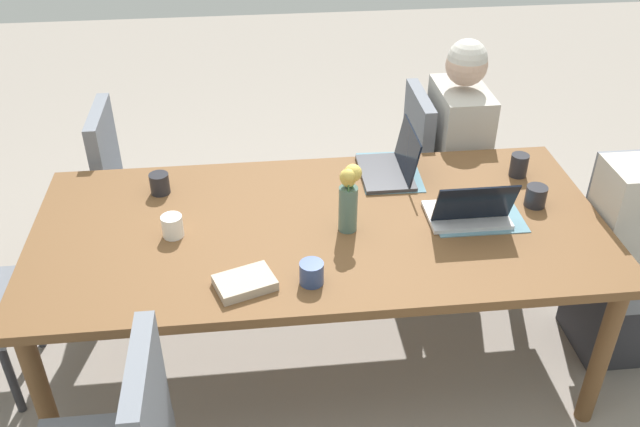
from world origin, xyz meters
TOP-DOWN VIEW (x-y plane):
  - ground_plane at (0.00, 0.00)m, footprint 10.00×10.00m
  - dining_table at (0.00, 0.00)m, footprint 2.26×1.05m
  - chair_head_left_left_near at (-1.40, -0.04)m, footprint 0.44×0.44m
  - person_head_left_left_near at (-1.34, 0.04)m, footprint 0.40×0.36m
  - chair_near_left_mid at (-0.71, -0.83)m, footprint 0.44×0.44m
  - person_near_left_mid at (-0.78, -0.77)m, footprint 0.36×0.40m
  - chair_near_right_mid at (0.85, -0.81)m, footprint 0.44×0.44m
  - flower_vase at (-0.11, 0.05)m, footprint 0.09×0.09m
  - placemat_head_left_left_near at (-0.63, 0.02)m, footprint 0.36×0.26m
  - placemat_near_left_mid at (-0.35, -0.37)m, footprint 0.27×0.37m
  - laptop_near_left_mid at (-0.36, -0.35)m, footprint 0.22×0.32m
  - laptop_head_left_left_near at (-0.59, 0.04)m, footprint 0.32×0.22m
  - coffee_mug_near_left at (0.65, -0.31)m, footprint 0.08×0.08m
  - coffee_mug_near_right at (-0.91, -0.28)m, footprint 0.08×0.08m
  - coffee_mug_centre_left at (-0.89, -0.04)m, footprint 0.09×0.09m
  - coffee_mug_centre_right at (0.57, 0.02)m, footprint 0.08×0.08m
  - coffee_mug_far_left at (0.07, 0.36)m, footprint 0.09×0.09m
  - book_red_cover at (0.30, 0.35)m, footprint 0.24×0.20m

SIDE VIEW (x-z plane):
  - ground_plane at x=0.00m, z-range 0.00..0.00m
  - chair_head_left_left_near at x=-1.40m, z-range 0.05..0.95m
  - chair_near_left_mid at x=-0.71m, z-range 0.05..0.95m
  - chair_near_right_mid at x=0.85m, z-range 0.05..0.95m
  - person_head_left_left_near at x=-1.34m, z-range -0.07..1.12m
  - person_near_left_mid at x=-0.78m, z-range -0.07..1.12m
  - dining_table at x=0.00m, z-range 0.31..1.05m
  - placemat_head_left_left_near at x=-0.63m, z-range 0.74..0.75m
  - placemat_near_left_mid at x=-0.35m, z-range 0.74..0.75m
  - book_red_cover at x=0.30m, z-range 0.74..0.78m
  - coffee_mug_far_left at x=0.07m, z-range 0.74..0.83m
  - laptop_head_left_left_near at x=-0.59m, z-range 0.69..0.89m
  - coffee_mug_centre_left at x=-0.89m, z-range 0.74..0.83m
  - coffee_mug_centre_right at x=0.57m, z-range 0.74..0.83m
  - coffee_mug_near_left at x=0.65m, z-range 0.74..0.83m
  - laptop_near_left_mid at x=-0.36m, z-range 0.68..0.90m
  - coffee_mug_near_right at x=-0.91m, z-range 0.74..0.85m
  - flower_vase at x=-0.11m, z-range 0.76..1.05m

